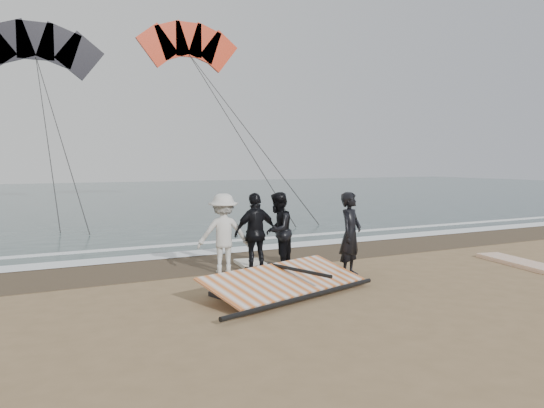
{
  "coord_description": "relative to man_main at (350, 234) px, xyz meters",
  "views": [
    {
      "loc": [
        -7.28,
        -8.32,
        2.63
      ],
      "look_at": [
        -1.37,
        3.0,
        1.6
      ],
      "focal_mm": 35.0,
      "sensor_mm": 36.0,
      "label": 1
    }
  ],
  "objects": [
    {
      "name": "foam_near",
      "position": [
        0.14,
        4.42,
        -0.94
      ],
      "size": [
        120.0,
        0.9,
        0.01
      ],
      "primitive_type": "cube",
      "color": "white",
      "rests_on": "sea"
    },
    {
      "name": "kite_dark",
      "position": [
        -4.98,
        21.75,
        7.51
      ],
      "size": [
        8.09,
        6.21,
        14.73
      ],
      "color": "black",
      "rests_on": "ground"
    },
    {
      "name": "board_white",
      "position": [
        4.64,
        -0.9,
        -0.92
      ],
      "size": [
        1.18,
        2.6,
        0.1
      ],
      "primitive_type": "cube",
      "rotation": [
        0.0,
        0.0,
        -0.19
      ],
      "color": "white",
      "rests_on": "ground"
    },
    {
      "name": "trio_cluster",
      "position": [
        -1.81,
        1.56,
        -0.03
      ],
      "size": [
        2.66,
        1.18,
        1.89
      ],
      "color": "black",
      "rests_on": "ground"
    },
    {
      "name": "kite_red",
      "position": [
        3.21,
        20.5,
        8.24
      ],
      "size": [
        6.77,
        6.36,
        15.32
      ],
      "color": "red",
      "rests_on": "ground"
    },
    {
      "name": "man_main",
      "position": [
        0.0,
        0.0,
        0.0
      ],
      "size": [
        0.84,
        0.76,
        1.93
      ],
      "primitive_type": "imported",
      "rotation": [
        0.0,
        0.0,
        0.55
      ],
      "color": "black",
      "rests_on": "ground"
    },
    {
      "name": "wet_sand",
      "position": [
        0.14,
        3.02,
        -0.96
      ],
      "size": [
        120.0,
        2.8,
        0.01
      ],
      "primitive_type": "cube",
      "color": "#4C3D2B",
      "rests_on": "ground"
    },
    {
      "name": "sail_rig",
      "position": [
        -2.19,
        -0.6,
        -0.77
      ],
      "size": [
        3.88,
        2.6,
        0.49
      ],
      "color": "black",
      "rests_on": "ground"
    },
    {
      "name": "sea",
      "position": [
        0.14,
        31.52,
        -0.95
      ],
      "size": [
        120.0,
        54.0,
        0.02
      ],
      "primitive_type": "cube",
      "color": "#233838",
      "rests_on": "ground"
    },
    {
      "name": "foam_far",
      "position": [
        0.14,
        6.12,
        -0.94
      ],
      "size": [
        120.0,
        0.45,
        0.01
      ],
      "primitive_type": "cube",
      "color": "white",
      "rests_on": "sea"
    },
    {
      "name": "board_cream",
      "position": [
        -1.59,
        1.47,
        -0.92
      ],
      "size": [
        0.97,
        2.47,
        0.1
      ],
      "primitive_type": "cube",
      "rotation": [
        0.0,
        0.0,
        -0.14
      ],
      "color": "silver",
      "rests_on": "ground"
    },
    {
      "name": "ground",
      "position": [
        0.14,
        -1.48,
        -0.97
      ],
      "size": [
        120.0,
        120.0,
        0.0
      ],
      "primitive_type": "plane",
      "color": "#8C704C",
      "rests_on": "ground"
    }
  ]
}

